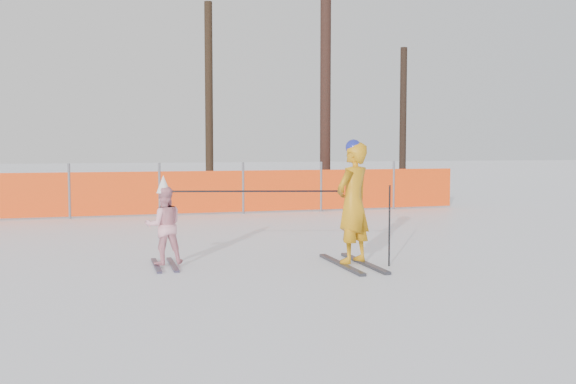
# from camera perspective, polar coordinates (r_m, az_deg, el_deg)

# --- Properties ---
(ground) EXTENTS (120.00, 120.00, 0.00)m
(ground) POSITION_cam_1_polar(r_m,az_deg,el_deg) (8.45, 0.96, -7.01)
(ground) COLOR white
(ground) RESTS_ON ground
(adult) EXTENTS (0.71, 1.54, 1.72)m
(adult) POSITION_cam_1_polar(r_m,az_deg,el_deg) (8.77, 5.80, -0.99)
(adult) COLOR black
(adult) RESTS_ON ground
(child) EXTENTS (0.54, 1.04, 1.24)m
(child) POSITION_cam_1_polar(r_m,az_deg,el_deg) (8.84, -10.97, -2.89)
(child) COLOR black
(child) RESTS_ON ground
(ski_poles) EXTENTS (2.83, 0.84, 1.10)m
(ski_poles) POSITION_cam_1_polar(r_m,az_deg,el_deg) (8.68, 1.15, -0.93)
(ski_poles) COLOR black
(ski_poles) RESTS_ON ground
(safety_fence) EXTENTS (17.68, 0.06, 1.25)m
(safety_fence) POSITION_cam_1_polar(r_m,az_deg,el_deg) (15.24, -16.01, -0.13)
(safety_fence) COLOR #595960
(safety_fence) RESTS_ON ground
(tree_trunks) EXTENTS (6.17, 4.19, 7.17)m
(tree_trunks) POSITION_cam_1_polar(r_m,az_deg,el_deg) (19.43, 1.01, 8.75)
(tree_trunks) COLOR black
(tree_trunks) RESTS_ON ground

